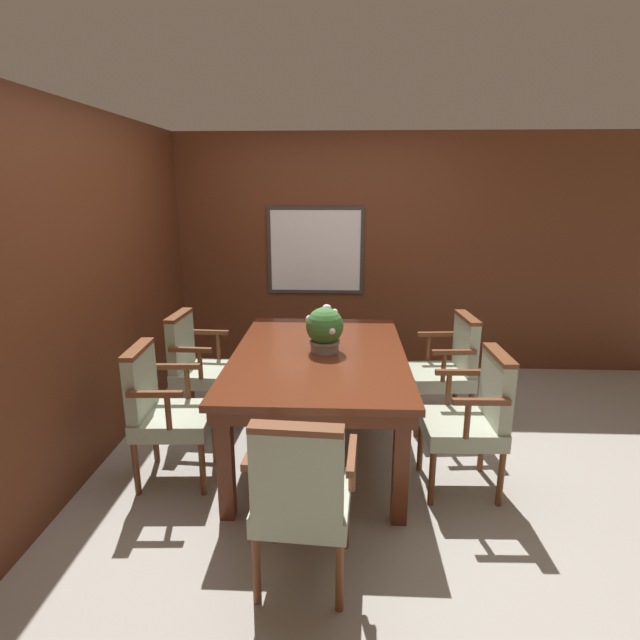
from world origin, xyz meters
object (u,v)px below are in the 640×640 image
object	(u,v)px
chair_head_near	(301,492)
chair_right_near	(473,414)
dining_table	(319,364)
chair_left_far	(197,363)
potted_plant	(324,329)
chair_left_near	(163,407)
chair_right_far	(448,365)

from	to	relation	value
chair_head_near	chair_right_near	xyz separation A→B (m)	(1.03, 0.88, 0.00)
dining_table	chair_left_far	distance (m)	1.11
chair_head_near	chair_right_near	world-z (taller)	same
chair_left_far	potted_plant	distance (m)	1.20
dining_table	chair_left_near	world-z (taller)	chair_left_near
dining_table	chair_left_far	bearing A→B (deg)	157.75
chair_left_near	potted_plant	distance (m)	1.21
chair_right_near	chair_left_near	size ratio (longest dim) A/B	1.00
chair_right_near	potted_plant	bearing A→B (deg)	-117.63
chair_head_near	chair_left_near	xyz separation A→B (m)	(-0.99, 0.90, 0.00)
dining_table	chair_right_far	size ratio (longest dim) A/B	1.98
chair_right_far	chair_left_near	distance (m)	2.22
chair_right_far	chair_left_far	xyz separation A→B (m)	(-2.05, -0.03, 0.00)
chair_head_near	chair_right_near	bearing A→B (deg)	-135.61
chair_head_near	chair_left_near	size ratio (longest dim) A/B	1.00
chair_head_near	chair_left_near	world-z (taller)	same
chair_right_near	chair_left_near	world-z (taller)	same
chair_right_far	potted_plant	bearing A→B (deg)	-71.70
chair_left_near	potted_plant	xyz separation A→B (m)	(1.05, 0.45, 0.42)
dining_table	chair_right_near	distance (m)	1.11
chair_right_near	chair_right_far	world-z (taller)	same
potted_plant	chair_left_near	bearing A→B (deg)	-156.71
chair_right_far	chair_head_near	bearing A→B (deg)	-35.30
chair_head_near	chair_right_far	xyz separation A→B (m)	(1.05, 1.77, 0.00)
chair_right_far	potted_plant	world-z (taller)	potted_plant
potted_plant	chair_head_near	bearing A→B (deg)	-92.44
chair_right_far	chair_right_near	bearing A→B (deg)	-6.02
chair_head_near	potted_plant	bearing A→B (deg)	-88.66
chair_left_near	chair_right_far	bearing A→B (deg)	-69.89
chair_right_far	chair_left_near	bearing A→B (deg)	-71.55
chair_left_near	potted_plant	size ratio (longest dim) A/B	2.75
chair_head_near	chair_right_far	size ratio (longest dim) A/B	1.00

